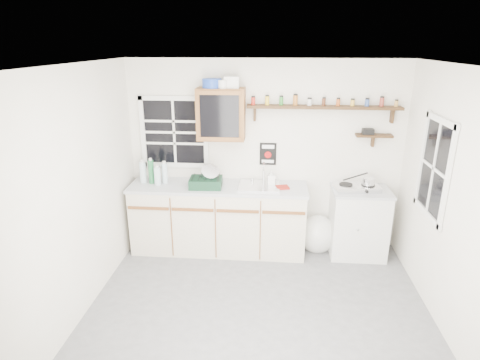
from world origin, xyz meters
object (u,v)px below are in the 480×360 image
(upper_cabinet, at_px, (221,114))
(spice_shelf, at_px, (323,107))
(hotplate, at_px, (357,187))
(dish_rack, at_px, (207,180))
(main_cabinet, at_px, (219,218))
(right_cabinet, at_px, (358,222))

(upper_cabinet, bearing_deg, spice_shelf, 3.14)
(upper_cabinet, bearing_deg, hotplate, -4.56)
(upper_cabinet, height_order, dish_rack, upper_cabinet)
(spice_shelf, bearing_deg, main_cabinet, -170.68)
(spice_shelf, relative_size, hotplate, 3.28)
(upper_cabinet, relative_size, hotplate, 1.12)
(right_cabinet, distance_m, upper_cabinet, 2.26)
(spice_shelf, distance_m, dish_rack, 1.72)
(upper_cabinet, xyz_separation_m, dish_rack, (-0.17, -0.21, -0.81))
(right_cabinet, height_order, spice_shelf, spice_shelf)
(upper_cabinet, height_order, spice_shelf, upper_cabinet)
(main_cabinet, distance_m, hotplate, 1.83)
(main_cabinet, height_order, spice_shelf, spice_shelf)
(spice_shelf, xyz_separation_m, dish_rack, (-1.43, -0.28, -0.91))
(upper_cabinet, distance_m, hotplate, 1.95)
(main_cabinet, relative_size, upper_cabinet, 3.55)
(right_cabinet, xyz_separation_m, upper_cabinet, (-1.80, 0.12, 1.37))
(right_cabinet, relative_size, spice_shelf, 0.48)
(right_cabinet, height_order, upper_cabinet, upper_cabinet)
(upper_cabinet, bearing_deg, right_cabinet, -3.76)
(main_cabinet, height_order, hotplate, hotplate)
(right_cabinet, bearing_deg, main_cabinet, -179.21)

